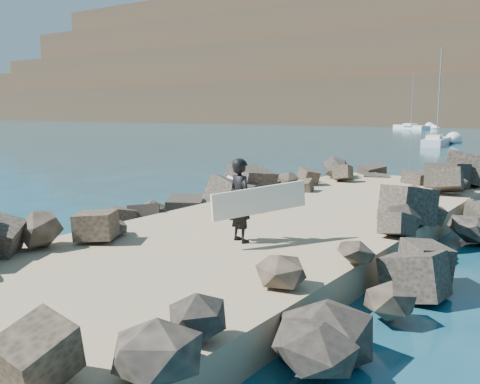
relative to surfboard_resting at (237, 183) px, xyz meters
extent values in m
plane|color=#0F384C|center=(2.81, -2.85, -1.04)|extent=(800.00, 800.00, 0.00)
cube|color=#8C7759|center=(2.81, -4.85, -0.74)|extent=(6.00, 26.00, 0.60)
cube|color=black|center=(-0.09, -4.35, -0.54)|extent=(2.60, 22.00, 1.00)
cube|color=black|center=(5.71, -4.35, -0.54)|extent=(2.60, 22.00, 1.00)
cube|color=white|center=(0.00, 0.00, 0.00)|extent=(1.56, 2.61, 0.09)
imported|color=black|center=(3.22, -4.41, 0.40)|extent=(0.72, 0.60, 1.68)
cube|color=white|center=(3.67, -4.41, 0.44)|extent=(1.02, 1.87, 0.65)
cube|color=silver|center=(-19.80, 79.93, -0.79)|extent=(7.56, 6.32, 0.80)
cylinder|color=gray|center=(-19.80, 79.93, 4.03)|extent=(0.12, 0.12, 8.94)
cube|color=silver|center=(-19.80, 79.34, -0.29)|extent=(2.60, 2.41, 0.44)
cube|color=silver|center=(-4.28, 37.96, -0.79)|extent=(2.56, 7.61, 0.80)
cylinder|color=gray|center=(-4.28, 37.96, 3.66)|extent=(0.12, 0.12, 8.21)
cube|color=silver|center=(-4.28, 37.08, -0.29)|extent=(1.44, 2.22, 0.44)
cube|color=white|center=(-37.19, 149.15, 32.96)|extent=(10.00, 8.00, 4.00)
camera|label=1|loc=(9.20, -12.98, 2.17)|focal=40.00mm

